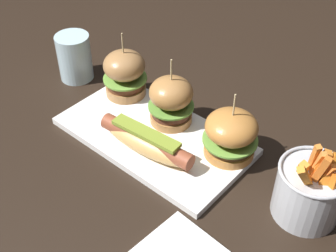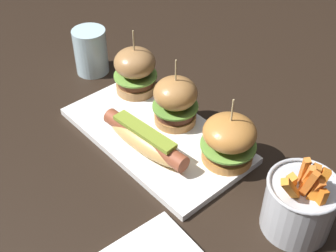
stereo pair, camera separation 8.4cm
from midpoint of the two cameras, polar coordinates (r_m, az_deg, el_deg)
The scene contains 8 objects.
ground_plane at distance 0.90m, azimuth 1.07°, elevation -1.57°, with size 3.00×3.00×0.00m, color black.
platter_main at distance 0.89m, azimuth 1.08°, elevation -1.23°, with size 0.38×0.21×0.01m, color white.
hot_dog at distance 0.83m, azimuth -0.13°, elevation -1.91°, with size 0.20×0.06×0.05m.
slider_left at distance 0.97m, azimuth -1.72°, elevation 7.00°, with size 0.09×0.09×0.15m.
slider_center at distance 0.88m, azimuth 3.46°, elevation 3.26°, with size 0.09×0.09×0.15m.
slider_right at distance 0.81m, azimuth 10.70°, elevation -1.83°, with size 0.10×0.10×0.14m.
fries_bucket at distance 0.75m, azimuth 19.56°, elevation -9.53°, with size 0.11×0.12×0.15m.
water_glass at distance 1.07m, azimuth -7.58°, elevation 9.34°, with size 0.08×0.08×0.11m, color silver.
Camera 2 is at (0.52, -0.42, 0.60)m, focal length 47.85 mm.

